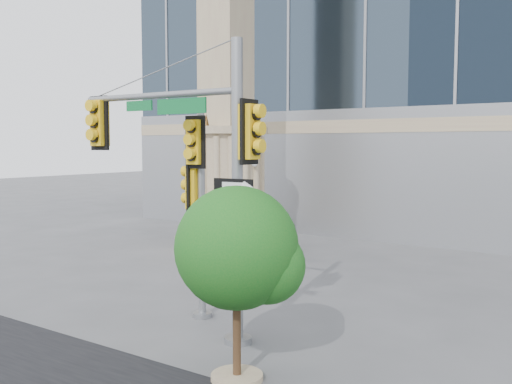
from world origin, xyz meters
The scene contains 5 objects.
ground centered at (0.00, 0.00, 0.00)m, with size 120.00×120.00×0.00m, color #545456.
monument centered at (-6.00, 9.00, 5.52)m, with size 4.40×4.40×16.60m.
main_signal_pole centered at (0.14, -0.21, 4.10)m, with size 5.15×0.62×6.62m.
secondary_signal_pole centered at (-0.57, 0.70, 3.02)m, with size 0.90×0.67×5.15m.
street_tree centered at (2.54, -1.78, 2.39)m, with size 2.33×2.28×3.63m.
Camera 1 is at (8.61, -10.08, 4.37)m, focal length 40.00 mm.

